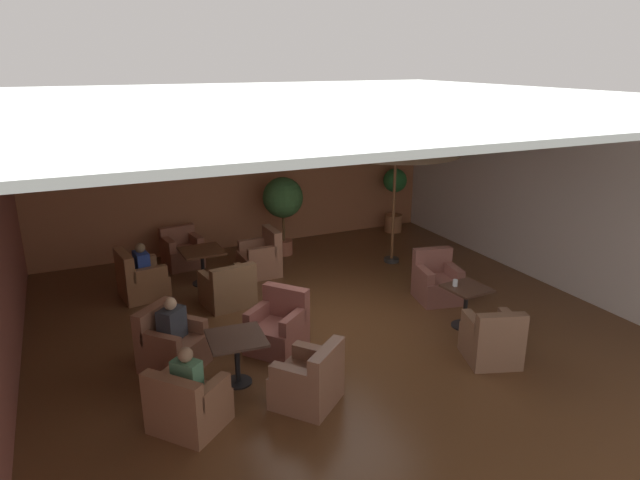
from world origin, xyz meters
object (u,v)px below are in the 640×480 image
patio_umbrella_tall_red (396,146)px  armchair_front_right_east (141,280)px  potted_tree_left_corner (283,201)px  patron_with_friend (172,321)px  armchair_front_right_north (182,252)px  cafe_table_mid_center (237,347)px  armchair_mid_center_south (278,328)px  potted_tree_mid_left (395,193)px  armchair_mid_center_west (171,346)px  iced_drink_cup (455,283)px  patron_by_window (187,375)px  armchair_front_left_north (492,341)px  armchair_front_right_west (261,258)px  cafe_table_front_left (466,298)px  armchair_front_right_south (228,289)px  armchair_front_left_east (437,282)px  armchair_mid_center_north (187,405)px  armchair_mid_center_east (309,381)px  cafe_table_front_right (202,258)px  patron_blue_shirt (141,261)px

patio_umbrella_tall_red → armchair_front_right_east: bearing=176.7°
potted_tree_left_corner → patron_with_friend: bearing=-129.1°
armchair_front_right_north → cafe_table_mid_center: size_ratio=1.03×
armchair_mid_center_south → potted_tree_mid_left: (4.81, 4.50, 0.67)m
armchair_mid_center_west → iced_drink_cup: bearing=-7.6°
patron_by_window → armchair_front_left_north: bearing=-3.9°
armchair_front_right_east → iced_drink_cup: armchair_front_right_east is taller
armchair_front_right_north → armchair_front_right_west: bearing=-40.8°
armchair_front_right_west → potted_tree_left_corner: 1.58m
armchair_front_right_north → armchair_front_right_east: 1.68m
cafe_table_front_left → armchair_front_right_south: bearing=143.3°
armchair_front_right_west → armchair_front_right_south: bearing=-130.9°
patron_by_window → armchair_front_right_west: bearing=61.1°
cafe_table_front_left → patron_by_window: (-4.66, -0.77, 0.20)m
armchair_front_left_east → patron_by_window: bearing=-159.1°
armchair_mid_center_west → armchair_front_right_east: bearing=90.7°
armchair_front_left_north → cafe_table_mid_center: armchair_front_left_north is taller
potted_tree_mid_left → cafe_table_mid_center: bearing=-137.5°
armchair_mid_center_north → armchair_front_right_south: bearing=66.2°
armchair_mid_center_east → iced_drink_cup: size_ratio=9.51×
armchair_front_left_north → armchair_front_right_east: size_ratio=1.04×
armchair_front_right_south → iced_drink_cup: armchair_front_right_south is taller
cafe_table_front_left → armchair_mid_center_south: size_ratio=0.65×
armchair_front_left_east → cafe_table_front_right: size_ratio=1.11×
armchair_mid_center_north → armchair_front_left_east: bearing=21.1°
cafe_table_front_right → armchair_mid_center_east: 4.56m
cafe_table_mid_center → patron_by_window: patron_by_window is taller
armchair_front_right_south → patron_blue_shirt: bearing=141.7°
armchair_front_left_east → armchair_front_right_west: (-2.47, 2.52, 0.01)m
patron_blue_shirt → cafe_table_mid_center: bearing=-78.8°
armchair_front_left_north → armchair_front_right_north: bearing=118.9°
patio_umbrella_tall_red → patron_with_friend: (-5.12, -2.49, -1.77)m
cafe_table_front_right → armchair_front_right_east: bearing=-172.5°
armchair_mid_center_east → armchair_front_right_east: bearing=108.1°
potted_tree_mid_left → armchair_front_left_north: bearing=-109.3°
armchair_front_right_west → patron_blue_shirt: (-2.33, -0.16, 0.35)m
armchair_front_right_west → patron_with_friend: bearing=-128.2°
armchair_mid_center_east → patron_blue_shirt: bearing=107.5°
armchair_front_right_north → cafe_table_front_left: bearing=-53.1°
armchair_front_left_east → patron_blue_shirt: (-4.81, 2.36, 0.36)m
armchair_front_left_east → armchair_mid_center_north: bearing=-158.9°
patron_by_window → patio_umbrella_tall_red: bearing=37.0°
armchair_front_left_east → cafe_table_mid_center: (-4.10, -1.20, 0.21)m
armchair_front_right_south → armchair_mid_center_south: size_ratio=0.85×
armchair_front_right_north → armchair_mid_center_north: bearing=-101.1°
armchair_mid_center_east → armchair_front_right_south: bearing=91.4°
cafe_table_front_left → armchair_mid_center_south: (-3.03, 0.59, -0.17)m
cafe_table_mid_center → armchair_mid_center_south: size_ratio=0.74×
potted_tree_left_corner → potted_tree_mid_left: potted_tree_left_corner is taller
armchair_front_right_north → armchair_mid_center_east: (0.41, -5.72, 0.00)m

